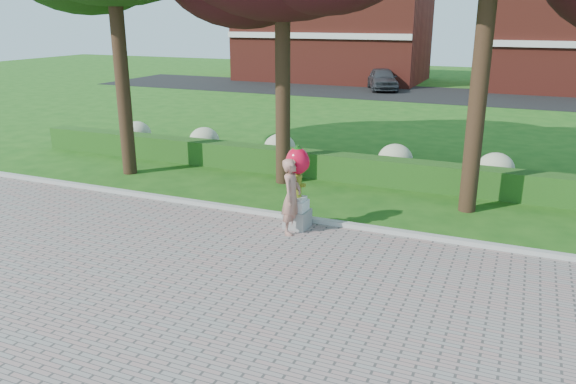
% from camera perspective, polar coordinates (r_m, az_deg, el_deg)
% --- Properties ---
extents(ground, '(100.00, 100.00, 0.00)m').
position_cam_1_polar(ground, '(11.39, -3.43, -8.03)').
color(ground, '#1C5214').
rests_on(ground, ground).
extents(curb, '(40.00, 0.18, 0.15)m').
position_cam_1_polar(curb, '(13.90, 2.09, -2.84)').
color(curb, '#ADADA5').
rests_on(curb, ground).
extents(lawn_hedge, '(24.00, 0.70, 0.80)m').
position_cam_1_polar(lawn_hedge, '(17.42, 6.86, 2.40)').
color(lawn_hedge, '#1D4B15').
rests_on(lawn_hedge, ground).
extents(hydrangea_row, '(20.10, 1.10, 0.99)m').
position_cam_1_polar(hydrangea_row, '(18.18, 9.51, 3.41)').
color(hydrangea_row, '#B4C093').
rests_on(hydrangea_row, ground).
extents(street, '(50.00, 8.00, 0.02)m').
position_cam_1_polar(street, '(37.78, 16.11, 9.41)').
color(street, black).
rests_on(street, ground).
extents(building_left, '(14.00, 8.00, 7.00)m').
position_cam_1_polar(building_left, '(45.61, 4.59, 15.71)').
color(building_left, maroon).
rests_on(building_left, ground).
extents(hydrant_sculpture, '(0.59, 0.57, 2.02)m').
position_cam_1_polar(hydrant_sculpture, '(13.16, 0.97, 0.73)').
color(hydrant_sculpture, gray).
rests_on(hydrant_sculpture, walkway).
extents(woman, '(0.45, 0.67, 1.79)m').
position_cam_1_polar(woman, '(12.88, 0.36, -0.46)').
color(woman, '#B07564').
rests_on(woman, walkway).
extents(parked_car, '(3.26, 4.71, 1.49)m').
position_cam_1_polar(parked_car, '(39.57, 9.58, 11.28)').
color(parked_car, '#3B3E42').
rests_on(parked_car, street).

